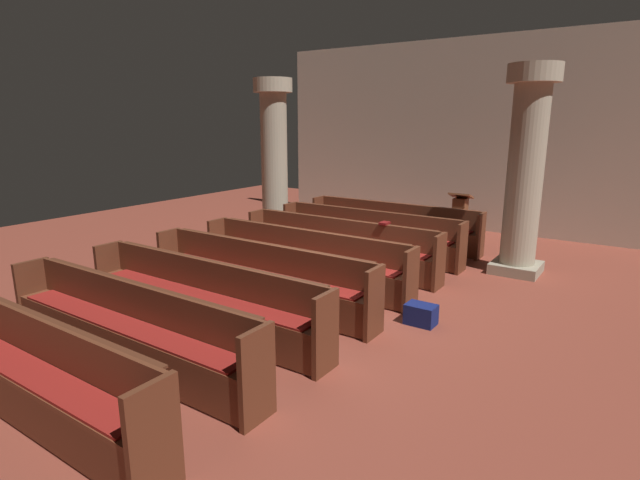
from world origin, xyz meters
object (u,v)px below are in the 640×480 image
pew_row_5 (201,295)px  pillar_far_side (274,156)px  pew_row_2 (338,243)px  lectern (459,221)px  pew_row_0 (392,223)px  pew_row_7 (21,363)px  pew_row_6 (126,324)px  pew_row_3 (303,257)px  hymn_book (385,223)px  pew_row_4 (258,274)px  pew_row_1 (368,232)px  kneeler_box_navy (421,314)px  pillar_aisle_side (526,169)px

pew_row_5 → pillar_far_side: (-2.65, 4.74, 1.34)m
pew_row_2 → lectern: (1.05, 3.38, -0.03)m
pew_row_0 → pew_row_7: size_ratio=1.00×
pew_row_6 → lectern: lectern is taller
pew_row_3 → lectern: 4.58m
hymn_book → pew_row_0: bearing=112.1°
pew_row_0 → pew_row_6: (0.00, -6.50, 0.00)m
pew_row_4 → hymn_book: (0.80, 2.36, 0.43)m
hymn_book → lectern: bearing=85.6°
pew_row_3 → pew_row_0: bearing=90.0°
pew_row_0 → pew_row_4: bearing=-90.0°
pew_row_6 → pillar_far_side: size_ratio=1.09×
pew_row_3 → lectern: (1.05, 4.46, -0.03)m
pew_row_6 → pew_row_2: bearing=90.0°
pew_row_6 → pew_row_0: bearing=90.0°
pew_row_0 → pew_row_3: size_ratio=1.00×
pew_row_1 → pew_row_4: bearing=-90.0°
pew_row_2 → hymn_book: (0.80, 0.19, 0.43)m
pew_row_5 → kneeler_box_navy: size_ratio=9.76×
pillar_far_side → pew_row_6: bearing=-65.5°
pew_row_1 → pew_row_3: bearing=-90.0°
pillar_aisle_side → pillar_far_side: bearing=-178.7°
pew_row_3 → pew_row_5: size_ratio=1.00×
pew_row_6 → pew_row_7: size_ratio=1.00×
pew_row_0 → lectern: (1.05, 1.21, -0.03)m
pew_row_2 → pew_row_7: 5.41m
pillar_far_side → lectern: bearing=27.1°
lectern → pew_row_0: bearing=-130.8°
pew_row_7 → pillar_far_side: 7.51m
pew_row_3 → pew_row_4: same height
pew_row_5 → lectern: (1.05, 6.63, -0.03)m
kneeler_box_navy → pillar_aisle_side: bearing=81.1°
pew_row_1 → pew_row_7: same height
pew_row_4 → pillar_far_side: size_ratio=1.09×
pillar_aisle_side → hymn_book: bearing=-143.3°
pew_row_3 → hymn_book: hymn_book is taller
pew_row_4 → pew_row_3: bearing=90.0°
pew_row_1 → pew_row_6: 5.41m
pew_row_5 → pew_row_0: bearing=90.0°
lectern → pew_row_6: bearing=-97.7°
pillar_aisle_side → kneeler_box_navy: pillar_aisle_side is taller
pew_row_5 → pillar_aisle_side: 5.71m
pew_row_6 → pillar_far_side: (-2.65, 5.82, 1.34)m
pew_row_0 → pew_row_2: size_ratio=1.00×
pew_row_2 → pew_row_7: bearing=-90.0°
pew_row_0 → kneeler_box_navy: pew_row_0 is taller
pillar_far_side → pew_row_5: bearing=-60.8°
pew_row_0 → lectern: lectern is taller
pew_row_7 → pillar_aisle_side: bearing=69.0°
pew_row_0 → pillar_aisle_side: size_ratio=1.09×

